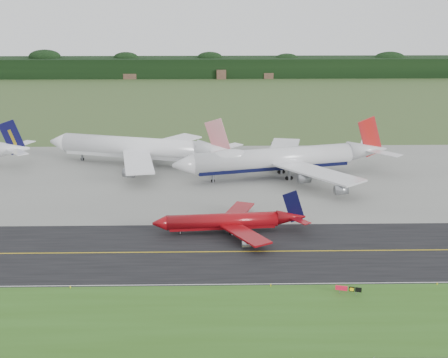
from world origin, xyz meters
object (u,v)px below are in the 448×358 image
at_px(jet_star_tail, 140,148).
at_px(taxiway_sign, 348,289).
at_px(jet_ba_747, 281,158).
at_px(jet_red_737, 231,221).

xyz_separation_m(jet_star_tail, taxiway_sign, (47.99, -89.52, -4.41)).
xyz_separation_m(jet_ba_747, taxiway_sign, (4.52, -75.14, -4.68)).
bearing_deg(jet_red_737, jet_ba_747, 69.53).
relative_size(jet_star_tail, taxiway_sign, 13.24).
relative_size(jet_red_737, taxiway_sign, 7.66).
xyz_separation_m(jet_red_737, taxiway_sign, (20.83, -31.42, -1.55)).
height_order(jet_red_737, jet_star_tail, jet_star_tail).
relative_size(jet_ba_747, jet_red_737, 1.87).
height_order(jet_red_737, taxiway_sign, jet_red_737).
bearing_deg(jet_red_737, taxiway_sign, -56.45).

